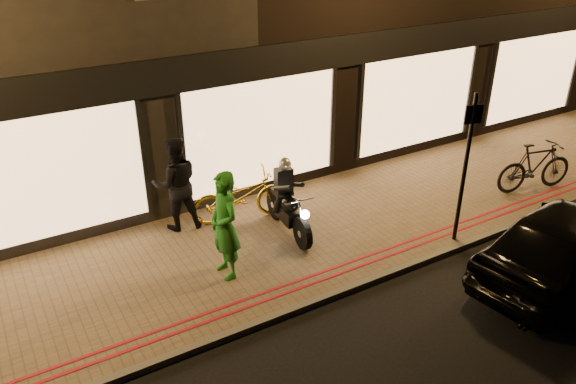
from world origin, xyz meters
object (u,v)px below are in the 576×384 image
at_px(sign_post, 466,162).
at_px(bicycle_gold, 241,196).
at_px(motorcycle, 287,204).
at_px(parked_car, 571,242).
at_px(person_green, 225,226).

bearing_deg(sign_post, bicycle_gold, 138.69).
relative_size(motorcycle, bicycle_gold, 0.94).
xyz_separation_m(motorcycle, sign_post, (2.71, -1.96, 1.06)).
relative_size(bicycle_gold, parked_car, 0.47).
height_order(motorcycle, sign_post, sign_post).
bearing_deg(motorcycle, bicycle_gold, 127.49).
bearing_deg(sign_post, parked_car, -63.96).
height_order(sign_post, bicycle_gold, sign_post).
relative_size(sign_post, bicycle_gold, 1.46).
xyz_separation_m(person_green, parked_car, (5.29, -3.04, -0.38)).
relative_size(sign_post, person_green, 1.50).
distance_m(motorcycle, person_green, 1.88).
distance_m(bicycle_gold, person_green, 2.06).
relative_size(person_green, parked_car, 0.46).
bearing_deg(bicycle_gold, parked_car, -127.45).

